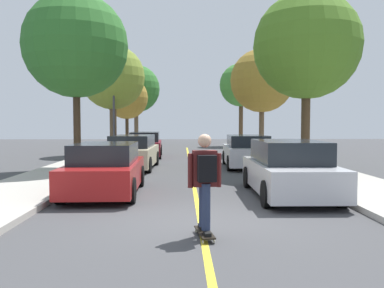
# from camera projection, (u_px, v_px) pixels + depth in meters

# --- Properties ---
(ground) EXTENTS (80.00, 80.00, 0.00)m
(ground) POSITION_uv_depth(u_px,v_px,m) (200.00, 221.00, 8.07)
(ground) COLOR #424244
(center_line) EXTENTS (0.12, 39.20, 0.01)m
(center_line) POSITION_uv_depth(u_px,v_px,m) (194.00, 188.00, 12.06)
(center_line) COLOR gold
(center_line) RESTS_ON ground
(parked_car_left_nearest) EXTENTS (1.97, 4.09, 1.40)m
(parked_car_left_nearest) POSITION_uv_depth(u_px,v_px,m) (105.00, 169.00, 11.05)
(parked_car_left_nearest) COLOR maroon
(parked_car_left_nearest) RESTS_ON ground
(parked_car_left_near) EXTENTS (2.05, 4.35, 1.43)m
(parked_car_left_near) POSITION_uv_depth(u_px,v_px,m) (133.00, 152.00, 17.14)
(parked_car_left_near) COLOR #BCAD89
(parked_car_left_near) RESTS_ON ground
(parked_car_left_far) EXTENTS (2.00, 4.24, 1.44)m
(parked_car_left_far) POSITION_uv_depth(u_px,v_px,m) (145.00, 145.00, 22.92)
(parked_car_left_far) COLOR maroon
(parked_car_left_far) RESTS_ON ground
(parked_car_right_nearest) EXTENTS (2.00, 4.30, 1.49)m
(parked_car_right_nearest) POSITION_uv_depth(u_px,v_px,m) (289.00, 170.00, 10.71)
(parked_car_right_nearest) COLOR #B7B7BC
(parked_car_right_nearest) RESTS_ON ground
(parked_car_right_near) EXTENTS (2.07, 4.17, 1.42)m
(parked_car_right_near) POSITION_uv_depth(u_px,v_px,m) (247.00, 152.00, 17.62)
(parked_car_right_near) COLOR #B7B7BC
(parked_car_right_near) RESTS_ON ground
(street_tree_left_nearest) EXTENTS (4.08, 4.08, 6.89)m
(street_tree_left_nearest) POSITION_uv_depth(u_px,v_px,m) (76.00, 46.00, 15.66)
(street_tree_left_nearest) COLOR #3D2D1E
(street_tree_left_nearest) RESTS_ON sidewalk_left
(street_tree_left_near) EXTENTS (3.85, 3.85, 6.47)m
(street_tree_left_near) POSITION_uv_depth(u_px,v_px,m) (113.00, 78.00, 23.95)
(street_tree_left_near) COLOR brown
(street_tree_left_near) RESTS_ON sidewalk_left
(street_tree_left_far) EXTENTS (3.18, 3.18, 5.28)m
(street_tree_left_far) POSITION_uv_depth(u_px,v_px,m) (127.00, 98.00, 30.02)
(street_tree_left_far) COLOR #3D2D1E
(street_tree_left_far) RESTS_ON sidewalk_left
(street_tree_left_farthest) EXTENTS (4.26, 4.26, 7.02)m
(street_tree_left_farthest) POSITION_uv_depth(u_px,v_px,m) (136.00, 89.00, 36.04)
(street_tree_left_farthest) COLOR brown
(street_tree_left_farthest) RESTS_ON sidewalk_left
(street_tree_right_nearest) EXTENTS (4.19, 4.19, 6.95)m
(street_tree_right_nearest) POSITION_uv_depth(u_px,v_px,m) (307.00, 46.00, 15.71)
(street_tree_right_nearest) COLOR #4C3823
(street_tree_right_nearest) RESTS_ON sidewalk_right
(street_tree_right_near) EXTENTS (3.89, 3.89, 6.35)m
(street_tree_right_near) POSITION_uv_depth(u_px,v_px,m) (262.00, 81.00, 24.55)
(street_tree_right_near) COLOR brown
(street_tree_right_near) RESTS_ON sidewalk_right
(street_tree_right_far) EXTENTS (3.59, 3.59, 6.76)m
(street_tree_right_far) POSITION_uv_depth(u_px,v_px,m) (241.00, 85.00, 33.23)
(street_tree_right_far) COLOR #4C3823
(street_tree_right_far) RESTS_ON sidewalk_right
(streetlamp) EXTENTS (0.36, 0.24, 5.92)m
(streetlamp) POSITION_uv_depth(u_px,v_px,m) (114.00, 95.00, 22.61)
(streetlamp) COLOR #38383D
(streetlamp) RESTS_ON sidewalk_left
(skateboard) EXTENTS (0.33, 0.86, 0.10)m
(skateboard) POSITION_uv_depth(u_px,v_px,m) (205.00, 232.00, 6.88)
(skateboard) COLOR black
(skateboard) RESTS_ON ground
(skateboarder) EXTENTS (0.59, 0.71, 1.68)m
(skateboarder) POSITION_uv_depth(u_px,v_px,m) (205.00, 177.00, 6.79)
(skateboarder) COLOR black
(skateboarder) RESTS_ON skateboard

